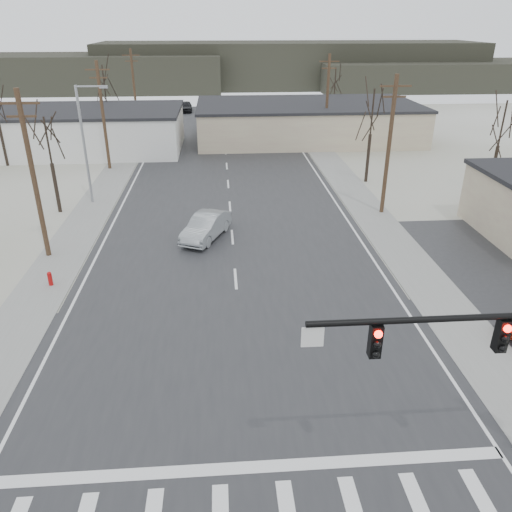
{
  "coord_description": "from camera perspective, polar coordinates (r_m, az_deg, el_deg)",
  "views": [
    {
      "loc": [
        -0.69,
        -16.96,
        13.35
      ],
      "look_at": [
        0.98,
        5.55,
        2.6
      ],
      "focal_mm": 35.0,
      "sensor_mm": 36.0,
      "label": 1
    }
  ],
  "objects": [
    {
      "name": "sidewalk_right",
      "position": [
        40.88,
        12.1,
        5.88
      ],
      "size": [
        3.0,
        90.0,
        0.06
      ],
      "primitive_type": "cube",
      "color": "gray",
      "rests_on": "ground"
    },
    {
      "name": "tree_right_far",
      "position": [
        71.15,
        9.02,
        18.91
      ],
      "size": [
        3.52,
        3.52,
        7.84
      ],
      "color": "black",
      "rests_on": "ground"
    },
    {
      "name": "streetlight_main",
      "position": [
        41.09,
        -18.86,
        12.55
      ],
      "size": [
        2.4,
        0.25,
        9.0
      ],
      "color": "gray",
      "rests_on": "ground"
    },
    {
      "name": "sidewalk_left",
      "position": [
        40.52,
        -18.21,
        4.97
      ],
      "size": [
        3.0,
        90.0,
        0.06
      ],
      "primitive_type": "cube",
      "color": "gray",
      "rests_on": "ground"
    },
    {
      "name": "tree_left_near",
      "position": [
        39.79,
        -22.66,
        11.78
      ],
      "size": [
        3.3,
        3.3,
        7.35
      ],
      "color": "black",
      "rests_on": "ground"
    },
    {
      "name": "building_left_far",
      "position": [
        60.02,
        -19.49,
        13.42
      ],
      "size": [
        22.3,
        12.3,
        4.5
      ],
      "color": "silver",
      "rests_on": "ground"
    },
    {
      "name": "upole_left_b",
      "position": [
        31.96,
        -24.13,
        8.53
      ],
      "size": [
        2.2,
        0.3,
        10.0
      ],
      "color": "#463220",
      "rests_on": "ground"
    },
    {
      "name": "sedan_crossing",
      "position": [
        33.4,
        -5.73,
        3.37
      ],
      "size": [
        3.57,
        5.2,
        1.62
      ],
      "primitive_type": "imported",
      "rotation": [
        0.0,
        0.0,
        -0.42
      ],
      "color": "gray",
      "rests_on": "main_road"
    },
    {
      "name": "tree_lot",
      "position": [
        45.75,
        26.31,
        13.16
      ],
      "size": [
        3.52,
        3.52,
        7.84
      ],
      "color": "black",
      "rests_on": "ground"
    },
    {
      "name": "upole_left_c",
      "position": [
        50.79,
        -17.08,
        15.2
      ],
      "size": [
        2.2,
        0.3,
        10.0
      ],
      "color": "#463220",
      "rests_on": "ground"
    },
    {
      "name": "main_road",
      "position": [
        34.63,
        -2.78,
        2.81
      ],
      "size": [
        18.0,
        110.0,
        0.05
      ],
      "primitive_type": "cube",
      "color": "#272729",
      "rests_on": "ground"
    },
    {
      "name": "upole_right_b",
      "position": [
        58.81,
        8.13,
        17.29
      ],
      "size": [
        2.2,
        0.3,
        10.0
      ],
      "color": "#463220",
      "rests_on": "ground"
    },
    {
      "name": "upole_left_d",
      "position": [
        70.27,
        -13.76,
        18.15
      ],
      "size": [
        2.2,
        0.3,
        10.0
      ],
      "color": "#463220",
      "rests_on": "ground"
    },
    {
      "name": "car_far_a",
      "position": [
        67.47,
        1.85,
        14.66
      ],
      "size": [
        3.47,
        4.95,
        1.33
      ],
      "primitive_type": "imported",
      "rotation": [
        0.0,
        0.0,
        2.75
      ],
      "color": "black",
      "rests_on": "main_road"
    },
    {
      "name": "car_far_b",
      "position": [
        83.07,
        -8.0,
        16.56
      ],
      "size": [
        2.0,
        4.63,
        1.56
      ],
      "primitive_type": "imported",
      "rotation": [
        0.0,
        0.0,
        0.04
      ],
      "color": "black",
      "rests_on": "main_road"
    },
    {
      "name": "upole_right_a",
      "position": [
        37.91,
        14.97,
        12.25
      ],
      "size": [
        2.2,
        0.3,
        10.0
      ],
      "color": "#463220",
      "rests_on": "ground"
    },
    {
      "name": "building_right_far",
      "position": [
        62.89,
        5.82,
        15.09
      ],
      "size": [
        26.3,
        14.3,
        4.3
      ],
      "color": "#BBB28F",
      "rests_on": "ground"
    },
    {
      "name": "ground",
      "position": [
        21.6,
        -1.54,
        -12.73
      ],
      "size": [
        140.0,
        140.0,
        0.0
      ],
      "primitive_type": "plane",
      "color": "silver",
      "rests_on": "ground"
    },
    {
      "name": "tree_right_mid",
      "position": [
        45.55,
        13.14,
        15.46
      ],
      "size": [
        3.74,
        3.74,
        8.33
      ],
      "color": "black",
      "rests_on": "ground"
    },
    {
      "name": "fire_hydrant",
      "position": [
        29.66,
        -22.48,
        -2.4
      ],
      "size": [
        0.24,
        0.24,
        0.87
      ],
      "color": "#A50C0C",
      "rests_on": "ground"
    },
    {
      "name": "tree_left_far",
      "position": [
        64.74,
        -16.95,
        18.18
      ],
      "size": [
        3.96,
        3.96,
        8.82
      ],
      "color": "black",
      "rests_on": "ground"
    },
    {
      "name": "cross_road",
      "position": [
        21.58,
        -1.54,
        -12.68
      ],
      "size": [
        90.0,
        10.0,
        0.04
      ],
      "primitive_type": "cube",
      "color": "#272729",
      "rests_on": "ground"
    },
    {
      "name": "hill_right",
      "position": [
        118.84,
        22.25,
        18.6
      ],
      "size": [
        60.0,
        18.0,
        5.5
      ],
      "primitive_type": "cube",
      "color": "#333026",
      "rests_on": "ground"
    },
    {
      "name": "hill_left",
      "position": [
        114.66,
        -22.9,
        18.69
      ],
      "size": [
        70.0,
        18.0,
        7.0
      ],
      "primitive_type": "cube",
      "color": "#333026",
      "rests_on": "ground"
    },
    {
      "name": "hill_center",
      "position": [
        114.39,
        3.92,
        20.98
      ],
      "size": [
        80.0,
        18.0,
        9.0
      ],
      "primitive_type": "cube",
      "color": "#333026",
      "rests_on": "ground"
    }
  ]
}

